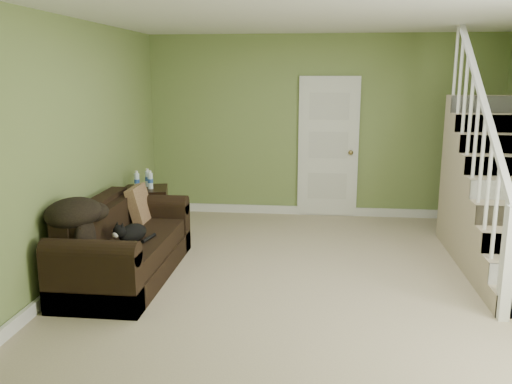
% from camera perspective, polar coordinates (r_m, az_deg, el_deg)
% --- Properties ---
extents(floor, '(5.00, 5.50, 0.01)m').
position_cam_1_polar(floor, '(5.52, 6.72, -9.61)').
color(floor, tan).
rests_on(floor, ground).
extents(ceiling, '(5.00, 5.50, 0.01)m').
position_cam_1_polar(ceiling, '(5.14, 7.49, 18.33)').
color(ceiling, white).
rests_on(ceiling, wall_back).
extents(wall_back, '(5.00, 0.04, 2.60)m').
position_cam_1_polar(wall_back, '(7.90, 6.93, 6.82)').
color(wall_back, olive).
rests_on(wall_back, floor).
extents(wall_front, '(5.00, 0.04, 2.60)m').
position_cam_1_polar(wall_front, '(2.49, 7.56, -5.55)').
color(wall_front, olive).
rests_on(wall_front, floor).
extents(wall_left, '(0.04, 5.50, 2.60)m').
position_cam_1_polar(wall_left, '(5.72, -18.90, 4.11)').
color(wall_left, olive).
rests_on(wall_left, floor).
extents(baseboard_back, '(5.00, 0.04, 0.12)m').
position_cam_1_polar(baseboard_back, '(8.09, 6.71, -1.98)').
color(baseboard_back, white).
rests_on(baseboard_back, floor).
extents(baseboard_left, '(0.04, 5.50, 0.12)m').
position_cam_1_polar(baseboard_left, '(6.00, -17.80, -7.68)').
color(baseboard_left, white).
rests_on(baseboard_left, floor).
extents(door, '(0.86, 0.12, 2.02)m').
position_cam_1_polar(door, '(7.90, 7.61, 4.64)').
color(door, white).
rests_on(door, floor).
extents(staircase, '(1.00, 2.51, 2.82)m').
position_cam_1_polar(staircase, '(6.58, 24.52, -1.19)').
color(staircase, tan).
rests_on(staircase, floor).
extents(sofa, '(0.86, 1.98, 0.78)m').
position_cam_1_polar(sofa, '(5.74, -13.83, -5.83)').
color(sofa, black).
rests_on(sofa, floor).
extents(side_table, '(0.64, 0.64, 0.87)m').
position_cam_1_polar(side_table, '(7.05, -11.45, -2.07)').
color(side_table, black).
rests_on(side_table, floor).
extents(cat, '(0.32, 0.52, 0.25)m').
position_cam_1_polar(cat, '(5.47, -12.95, -4.28)').
color(cat, black).
rests_on(cat, sofa).
extents(banana, '(0.14, 0.22, 0.06)m').
position_cam_1_polar(banana, '(5.14, -14.18, -6.20)').
color(banana, yellow).
rests_on(banana, sofa).
extents(throw_pillow, '(0.22, 0.44, 0.45)m').
position_cam_1_polar(throw_pillow, '(6.28, -12.13, -1.37)').
color(throw_pillow, '#523421').
rests_on(throw_pillow, sofa).
extents(throw_blanket, '(0.51, 0.65, 0.26)m').
position_cam_1_polar(throw_blanket, '(5.24, -18.67, -2.07)').
color(throw_blanket, black).
rests_on(throw_blanket, sofa).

